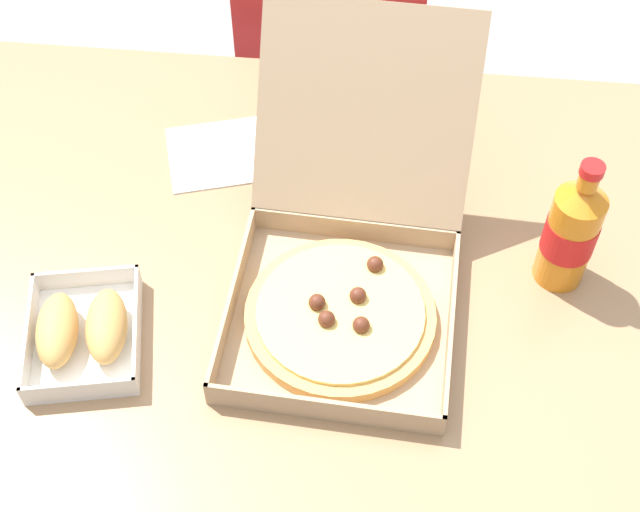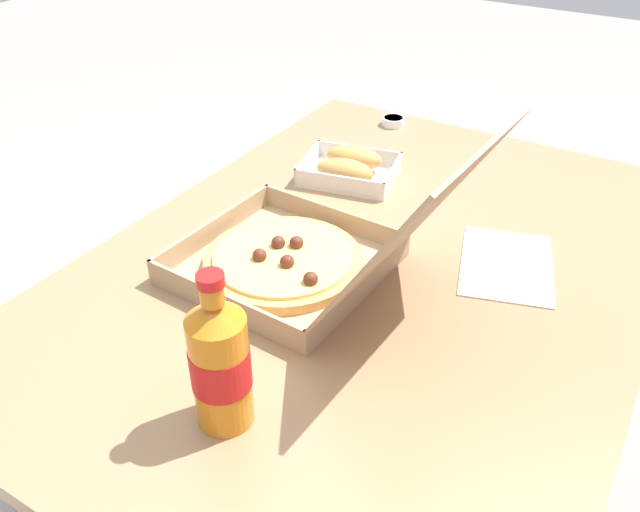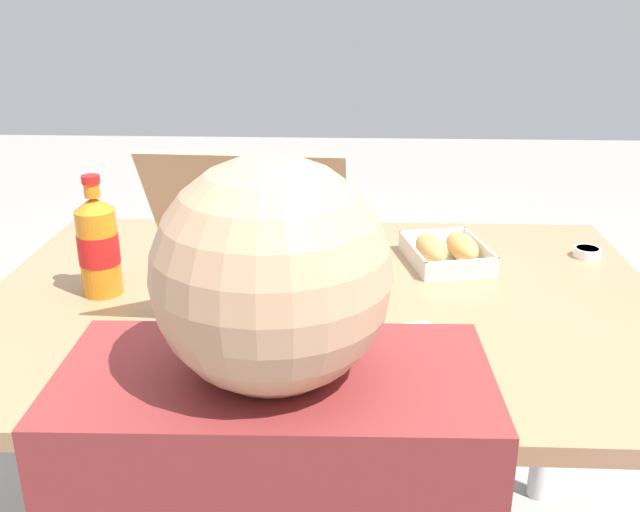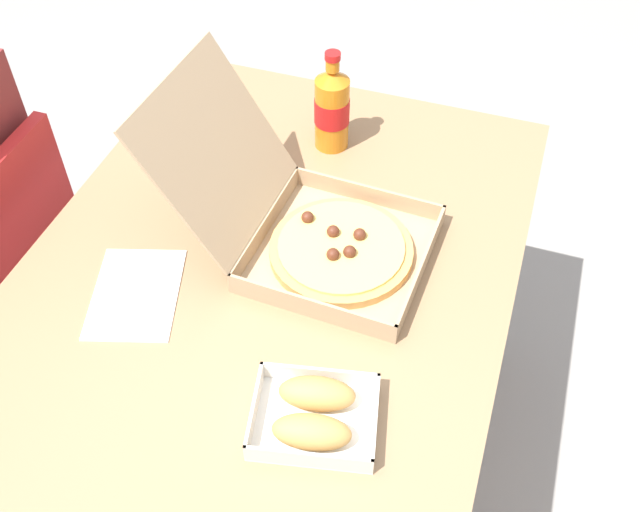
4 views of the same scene
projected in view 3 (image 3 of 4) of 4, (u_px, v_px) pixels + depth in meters
The scene contains 6 objects.
dining_table at pixel (322, 335), 1.34m from camera, with size 1.25×0.88×0.73m.
pizza_box_open at pixel (272, 258), 1.37m from camera, with size 0.33×0.49×0.31m.
bread_side_box at pixel (447, 250), 1.46m from camera, with size 0.19×0.22×0.06m.
cola_bottle at pixel (98, 246), 1.29m from camera, with size 0.07×0.07×0.22m.
paper_menu at pixel (384, 349), 1.12m from camera, with size 0.21×0.15×0.00m, color white.
dipping_sauce_cup at pixel (587, 252), 1.49m from camera, with size 0.06×0.06×0.02m.
Camera 3 is at (-0.05, 1.19, 1.27)m, focal length 40.12 mm.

